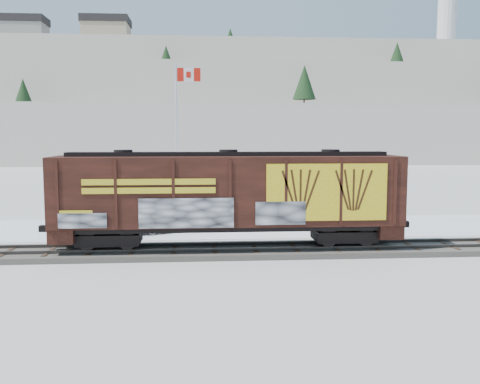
{
  "coord_description": "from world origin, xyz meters",
  "views": [
    {
      "loc": [
        -0.68,
        -26.21,
        5.89
      ],
      "look_at": [
        1.5,
        3.0,
        2.76
      ],
      "focal_mm": 40.0,
      "sensor_mm": 36.0,
      "label": 1
    }
  ],
  "objects": [
    {
      "name": "car_silver",
      "position": [
        -2.65,
        6.35,
        0.85
      ],
      "size": [
        5.17,
        3.64,
        1.63
      ],
      "primitive_type": "imported",
      "rotation": [
        0.0,
        0.0,
        1.97
      ],
      "color": "#A0A3A7",
      "rests_on": "parking_strip"
    },
    {
      "name": "parking_strip",
      "position": [
        0.0,
        7.5,
        0.01
      ],
      "size": [
        40.0,
        8.0,
        0.03
      ],
      "primitive_type": "cube",
      "color": "white",
      "rests_on": "ground"
    },
    {
      "name": "car_white",
      "position": [
        2.54,
        7.0,
        0.8
      ],
      "size": [
        4.9,
        2.4,
        1.55
      ],
      "primitive_type": "imported",
      "rotation": [
        0.0,
        0.0,
        1.4
      ],
      "color": "white",
      "rests_on": "parking_strip"
    },
    {
      "name": "hillside",
      "position": [
        -0.05,
        139.79,
        14.37
      ],
      "size": [
        360.0,
        110.0,
        93.0
      ],
      "color": "white",
      "rests_on": "ground"
    },
    {
      "name": "ground",
      "position": [
        0.0,
        0.0,
        0.0
      ],
      "size": [
        500.0,
        500.0,
        0.0
      ],
      "primitive_type": "plane",
      "color": "white",
      "rests_on": "ground"
    },
    {
      "name": "car_dark",
      "position": [
        10.0,
        8.02,
        0.75
      ],
      "size": [
        4.99,
        2.04,
        1.45
      ],
      "primitive_type": "imported",
      "rotation": [
        0.0,
        0.0,
        1.57
      ],
      "color": "black",
      "rests_on": "parking_strip"
    },
    {
      "name": "rail_track",
      "position": [
        0.0,
        0.0,
        0.15
      ],
      "size": [
        50.0,
        3.4,
        0.43
      ],
      "color": "#59544C",
      "rests_on": "ground"
    },
    {
      "name": "hopper_railcar",
      "position": [
        0.7,
        -0.01,
        3.0
      ],
      "size": [
        16.97,
        3.06,
        4.64
      ],
      "color": "black",
      "rests_on": "rail_track"
    },
    {
      "name": "flagpole",
      "position": [
        -2.34,
        14.73,
        4.08
      ],
      "size": [
        2.3,
        0.9,
        11.1
      ],
      "color": "silver",
      "rests_on": "ground"
    }
  ]
}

